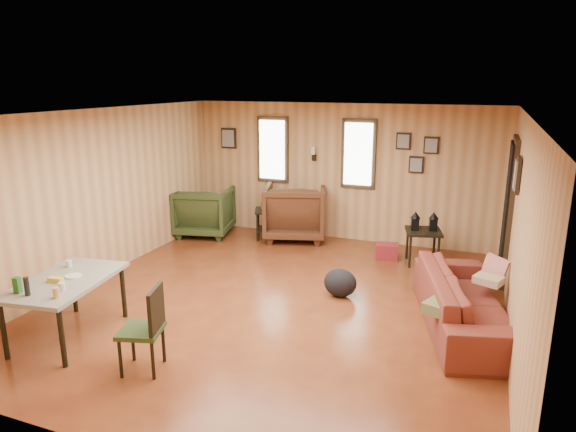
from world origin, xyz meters
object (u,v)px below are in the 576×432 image
(sofa, at_px, (467,292))
(recliner_brown, at_px, (295,209))
(end_table, at_px, (270,218))
(side_table, at_px, (424,229))
(dining_table, at_px, (65,285))
(recliner_green, at_px, (205,209))

(sofa, bearing_deg, recliner_brown, 34.70)
(end_table, xyz_separation_m, side_table, (2.74, -0.38, 0.20))
(recliner_brown, height_order, dining_table, recliner_brown)
(recliner_green, distance_m, side_table, 3.95)
(recliner_brown, bearing_deg, dining_table, 59.82)
(side_table, bearing_deg, end_table, 172.20)
(recliner_brown, xyz_separation_m, recliner_green, (-1.63, -0.39, -0.06))
(end_table, bearing_deg, sofa, -34.37)
(sofa, xyz_separation_m, side_table, (-0.73, 2.00, 0.14))
(sofa, distance_m, recliner_green, 5.14)
(sofa, distance_m, end_table, 4.21)
(recliner_brown, relative_size, side_table, 1.30)
(end_table, xyz_separation_m, dining_table, (-0.61, -4.22, 0.25))
(side_table, relative_size, dining_table, 0.58)
(sofa, bearing_deg, dining_table, 98.83)
(side_table, bearing_deg, recliner_brown, 166.88)
(dining_table, bearing_deg, recliner_green, 89.92)
(sofa, xyz_separation_m, end_table, (-3.47, 2.37, -0.06))
(sofa, relative_size, side_table, 2.64)
(recliner_brown, distance_m, end_table, 0.49)
(recliner_green, relative_size, dining_table, 0.68)
(recliner_green, bearing_deg, recliner_brown, -179.52)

